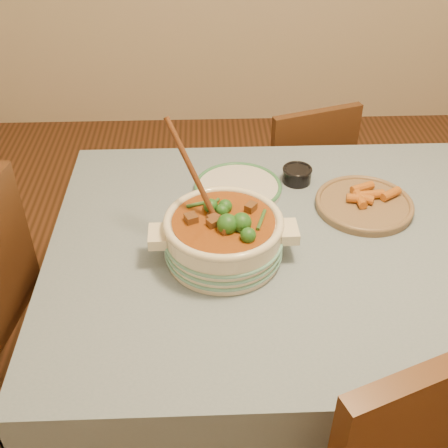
% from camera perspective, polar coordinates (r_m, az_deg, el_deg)
% --- Properties ---
extents(floor, '(4.50, 4.50, 0.00)m').
position_cam_1_polar(floor, '(2.16, 9.84, -17.46)').
color(floor, '#3F2512').
rests_on(floor, ground).
extents(dining_table, '(1.68, 1.08, 0.76)m').
position_cam_1_polar(dining_table, '(1.67, 12.22, -4.16)').
color(dining_table, brown).
rests_on(dining_table, floor).
extents(stew_casserole, '(0.39, 0.32, 0.37)m').
position_cam_1_polar(stew_casserole, '(1.47, -0.07, -0.98)').
color(stew_casserole, beige).
rests_on(stew_casserole, dining_table).
extents(white_plate, '(0.30, 0.30, 0.02)m').
position_cam_1_polar(white_plate, '(1.77, 1.43, 3.75)').
color(white_plate, silver).
rests_on(white_plate, dining_table).
extents(condiment_bowl, '(0.11, 0.11, 0.05)m').
position_cam_1_polar(condiment_bowl, '(1.82, 7.43, 5.06)').
color(condiment_bowl, black).
rests_on(condiment_bowl, dining_table).
extents(fried_plate, '(0.37, 0.37, 0.05)m').
position_cam_1_polar(fried_plate, '(1.74, 14.07, 2.10)').
color(fried_plate, '#7F6346').
rests_on(fried_plate, dining_table).
extents(chair_far, '(0.47, 0.47, 0.80)m').
position_cam_1_polar(chair_far, '(2.44, 7.73, 4.98)').
color(chair_far, '#542F19').
rests_on(chair_far, floor).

